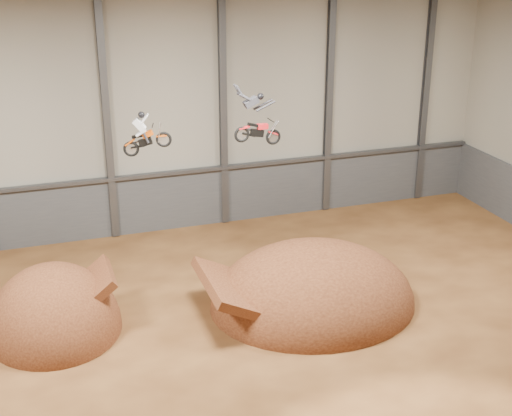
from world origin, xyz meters
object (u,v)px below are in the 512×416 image
(takeoff_ramp, at_px, (56,329))
(fmx_rider_b, at_px, (256,116))
(landing_ramp, at_px, (312,303))
(fmx_rider_a, at_px, (149,130))

(takeoff_ramp, relative_size, fmx_rider_b, 2.28)
(takeoff_ramp, xyz_separation_m, landing_ramp, (11.88, -1.53, 0.00))
(landing_ramp, relative_size, fmx_rider_a, 4.59)
(takeoff_ramp, height_order, landing_ramp, takeoff_ramp)
(landing_ramp, xyz_separation_m, fmx_rider_b, (-2.25, 1.77, 8.99))
(landing_ramp, distance_m, fmx_rider_b, 9.44)
(landing_ramp, height_order, fmx_rider_a, fmx_rider_a)
(landing_ramp, distance_m, fmx_rider_a, 11.38)
(takeoff_ramp, xyz_separation_m, fmx_rider_b, (9.63, 0.24, 8.99))
(takeoff_ramp, height_order, fmx_rider_b, fmx_rider_b)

